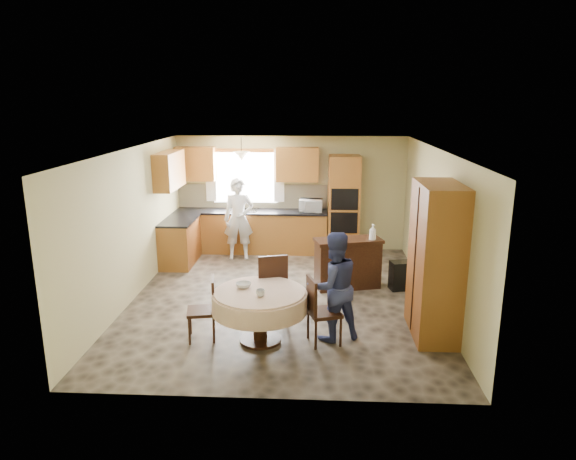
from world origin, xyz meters
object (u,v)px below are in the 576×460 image
(dining_table, at_px, (260,302))
(person_sink, at_px, (239,219))
(chair_back, at_px, (272,284))
(person_dining, at_px, (333,286))
(oven_tower, at_px, (344,205))
(chair_right, at_px, (319,307))
(chair_left, at_px, (206,306))
(sideboard, at_px, (348,265))
(cupboard, at_px, (436,261))

(dining_table, relative_size, person_sink, 0.77)
(dining_table, distance_m, person_sink, 3.91)
(dining_table, distance_m, chair_back, 0.70)
(person_dining, bearing_deg, chair_back, -53.78)
(oven_tower, height_order, chair_right, oven_tower)
(chair_left, xyz_separation_m, person_dining, (1.76, 0.10, 0.28))
(sideboard, bearing_deg, person_sink, 128.66)
(oven_tower, height_order, person_sink, oven_tower)
(chair_left, xyz_separation_m, chair_back, (0.86, 0.64, 0.10))
(chair_back, xyz_separation_m, person_dining, (0.90, -0.54, 0.19))
(chair_left, height_order, chair_back, chair_back)
(cupboard, distance_m, dining_table, 2.51)
(cupboard, bearing_deg, dining_table, -171.34)
(chair_right, relative_size, person_dining, 0.61)
(person_sink, relative_size, person_dining, 1.09)
(dining_table, bearing_deg, person_dining, 8.49)
(chair_left, distance_m, chair_right, 1.57)
(person_dining, bearing_deg, cupboard, 166.10)
(sideboard, xyz_separation_m, chair_right, (-0.52, -2.20, 0.11))
(person_sink, distance_m, person_dining, 4.10)
(oven_tower, xyz_separation_m, chair_left, (-2.11, -4.24, -0.57))
(chair_back, bearing_deg, chair_left, 21.25)
(person_sink, xyz_separation_m, person_dining, (1.85, -3.65, -0.07))
(oven_tower, bearing_deg, chair_left, -116.48)
(oven_tower, xyz_separation_m, person_sink, (-2.20, -0.48, -0.21))
(chair_left, bearing_deg, chair_back, 115.70)
(dining_table, bearing_deg, chair_back, 81.23)
(oven_tower, height_order, sideboard, oven_tower)
(dining_table, height_order, person_sink, person_sink)
(chair_right, xyz_separation_m, person_dining, (0.20, 0.16, 0.25))
(dining_table, height_order, chair_back, chair_back)
(sideboard, distance_m, chair_left, 2.99)
(cupboard, bearing_deg, person_dining, -171.21)
(oven_tower, bearing_deg, chair_right, -97.23)
(person_sink, bearing_deg, person_dining, -70.69)
(sideboard, height_order, chair_back, chair_back)
(chair_right, bearing_deg, oven_tower, -24.94)
(oven_tower, height_order, person_dining, oven_tower)
(oven_tower, relative_size, chair_right, 2.23)
(oven_tower, relative_size, person_dining, 1.37)
(chair_right, bearing_deg, sideboard, -31.03)
(oven_tower, xyz_separation_m, person_dining, (-0.35, -4.13, -0.29))
(cupboard, bearing_deg, oven_tower, 105.29)
(cupboard, bearing_deg, chair_left, -174.24)
(cupboard, xyz_separation_m, chair_left, (-3.18, -0.32, -0.60))
(chair_left, distance_m, chair_back, 1.08)
(chair_back, bearing_deg, person_dining, 133.34)
(chair_back, distance_m, person_dining, 1.07)
(sideboard, xyz_separation_m, dining_table, (-1.33, -2.19, 0.16))
(cupboard, relative_size, chair_back, 2.04)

